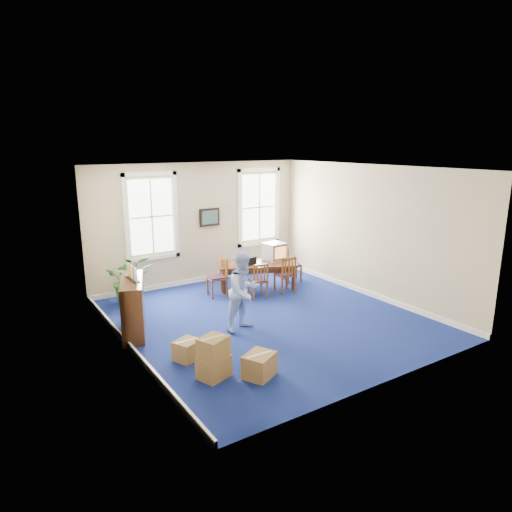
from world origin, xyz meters
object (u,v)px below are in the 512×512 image
crt_tv (274,251)px  cardboard_boxes (221,352)px  man (244,291)px  credenza (133,306)px  chair_near_left (258,280)px  conference_table (257,275)px  potted_plant (131,279)px

crt_tv → cardboard_boxes: size_ratio=0.43×
crt_tv → man: (-2.27, -2.17, -0.10)m
crt_tv → credenza: (-4.20, -1.15, -0.35)m
man → cardboard_boxes: man is taller
cardboard_boxes → chair_near_left: bearing=47.7°
conference_table → man: bearing=-105.4°
chair_near_left → conference_table: bearing=-110.9°
man → credenza: 2.20m
man → conference_table: bearing=38.3°
man → credenza: size_ratio=1.14×
credenza → potted_plant: 1.82m
crt_tv → credenza: crt_tv is taller
conference_table → man: man is taller
credenza → cardboard_boxes: (0.68, -2.36, -0.19)m
credenza → crt_tv: bearing=35.1°
chair_near_left → potted_plant: (-2.70, 1.31, 0.15)m
conference_table → cardboard_boxes: size_ratio=1.55×
man → crt_tv: bearing=30.5°
credenza → cardboard_boxes: size_ratio=1.11×
cardboard_boxes → conference_table: bearing=49.6°
conference_table → credenza: (-3.62, -1.11, 0.22)m
chair_near_left → credenza: 3.25m
crt_tv → credenza: bearing=-170.1°
man → potted_plant: 3.12m
conference_table → potted_plant: bearing=-168.7°
chair_near_left → cardboard_boxes: size_ratio=0.70×
man → credenza: man is taller
crt_tv → credenza: size_ratio=0.39×
man → potted_plant: size_ratio=1.36×
man → potted_plant: man is taller
conference_table → chair_near_left: (-0.40, -0.67, 0.11)m
man → credenza: (-1.93, 1.02, -0.25)m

